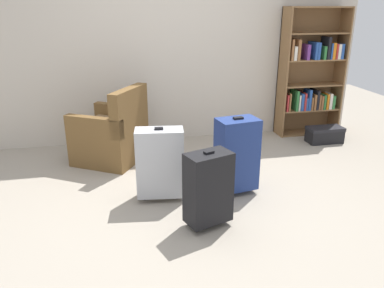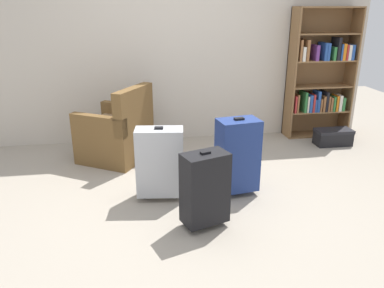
{
  "view_description": "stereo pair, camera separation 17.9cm",
  "coord_description": "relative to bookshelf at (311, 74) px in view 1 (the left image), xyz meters",
  "views": [
    {
      "loc": [
        -0.68,
        -3.2,
        1.78
      ],
      "look_at": [
        0.01,
        0.09,
        0.55
      ],
      "focal_mm": 35.78,
      "sensor_mm": 36.0,
      "label": 1
    },
    {
      "loc": [
        -0.51,
        -3.24,
        1.78
      ],
      "look_at": [
        0.01,
        0.09,
        0.55
      ],
      "focal_mm": 35.78,
      "sensor_mm": 36.0,
      "label": 2
    }
  ],
  "objects": [
    {
      "name": "back_wall",
      "position": [
        -2.06,
        0.2,
        0.44
      ],
      "size": [
        5.5,
        0.1,
        2.6
      ],
      "primitive_type": "cube",
      "color": "beige",
      "rests_on": "ground"
    },
    {
      "name": "bookshelf",
      "position": [
        0.0,
        0.0,
        0.0
      ],
      "size": [
        0.88,
        0.31,
        1.76
      ],
      "color": "brown",
      "rests_on": "ground"
    },
    {
      "name": "mug",
      "position": [
        -2.21,
        -0.41,
        -0.82
      ],
      "size": [
        0.12,
        0.08,
        0.1
      ],
      "color": "#1959A5",
      "rests_on": "ground"
    },
    {
      "name": "suitcase_silver",
      "position": [
        -2.36,
        -1.61,
        -0.49
      ],
      "size": [
        0.47,
        0.28,
        0.73
      ],
      "color": "#B7BABF",
      "rests_on": "ground"
    },
    {
      "name": "suitcase_navy_blue",
      "position": [
        -1.6,
        -1.62,
        -0.46
      ],
      "size": [
        0.42,
        0.31,
        0.78
      ],
      "color": "navy",
      "rests_on": "ground"
    },
    {
      "name": "storage_box",
      "position": [
        0.05,
        -0.46,
        -0.75
      ],
      "size": [
        0.48,
        0.24,
        0.22
      ],
      "color": "black",
      "rests_on": "ground"
    },
    {
      "name": "suitcase_black",
      "position": [
        -2.03,
        -2.17,
        -0.51
      ],
      "size": [
        0.42,
        0.33,
        0.68
      ],
      "color": "black",
      "rests_on": "ground"
    },
    {
      "name": "ground_plane",
      "position": [
        -2.06,
        -1.71,
        -0.86
      ],
      "size": [
        9.62,
        9.62,
        0.0
      ],
      "primitive_type": "plane",
      "color": "#9E9384"
    },
    {
      "name": "armchair",
      "position": [
        -2.79,
        -0.52,
        -0.55
      ],
      "size": [
        0.96,
        0.96,
        0.9
      ],
      "color": "brown",
      "rests_on": "ground"
    }
  ]
}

